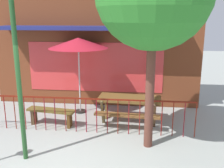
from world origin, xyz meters
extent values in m
cube|color=#482619|center=(0.00, 4.58, 0.00)|extent=(7.14, 0.54, 0.01)
cube|color=brown|center=(0.00, 4.58, 2.81)|extent=(7.14, 0.50, 5.62)
cube|color=#D83838|center=(0.00, 4.32, 1.35)|extent=(4.64, 0.02, 1.70)
cube|color=navy|center=(0.00, 3.94, 2.69)|extent=(6.07, 0.77, 0.12)
cube|color=maroon|center=(0.00, 2.04, 0.95)|extent=(6.00, 0.04, 0.04)
cylinder|color=maroon|center=(-2.14, 2.04, 0.47)|extent=(0.02, 0.02, 0.95)
cylinder|color=maroon|center=(-1.86, 2.04, 0.47)|extent=(0.02, 0.02, 0.95)
cylinder|color=maroon|center=(-1.57, 2.04, 0.47)|extent=(0.02, 0.02, 0.95)
cylinder|color=maroon|center=(-1.28, 2.04, 0.47)|extent=(0.02, 0.02, 0.95)
cylinder|color=maroon|center=(-1.00, 2.04, 0.47)|extent=(0.02, 0.02, 0.95)
cylinder|color=maroon|center=(-0.71, 2.04, 0.47)|extent=(0.02, 0.02, 0.95)
cylinder|color=maroon|center=(-0.43, 2.04, 0.47)|extent=(0.02, 0.02, 0.95)
cylinder|color=maroon|center=(-0.14, 2.04, 0.47)|extent=(0.02, 0.02, 0.95)
cylinder|color=maroon|center=(0.14, 2.04, 0.47)|extent=(0.02, 0.02, 0.95)
cylinder|color=maroon|center=(0.43, 2.04, 0.47)|extent=(0.02, 0.02, 0.95)
cylinder|color=maroon|center=(0.71, 2.04, 0.47)|extent=(0.02, 0.02, 0.95)
cylinder|color=maroon|center=(1.00, 2.04, 0.47)|extent=(0.02, 0.02, 0.95)
cylinder|color=maroon|center=(1.28, 2.04, 0.47)|extent=(0.02, 0.02, 0.95)
cylinder|color=maroon|center=(1.57, 2.04, 0.47)|extent=(0.02, 0.02, 0.95)
cylinder|color=maroon|center=(1.86, 2.04, 0.47)|extent=(0.02, 0.02, 0.95)
cylinder|color=maroon|center=(2.14, 2.04, 0.47)|extent=(0.02, 0.02, 0.95)
cylinder|color=maroon|center=(2.43, 2.04, 0.47)|extent=(0.02, 0.02, 0.95)
cylinder|color=maroon|center=(2.71, 2.04, 0.47)|extent=(0.02, 0.02, 0.95)
cylinder|color=maroon|center=(3.00, 2.04, 0.47)|extent=(0.02, 0.02, 0.95)
cube|color=brown|center=(1.27, 2.82, 0.74)|extent=(1.85, 0.89, 0.07)
cube|color=brown|center=(1.22, 2.28, 0.44)|extent=(1.81, 0.40, 0.05)
cube|color=brown|center=(1.31, 3.37, 0.44)|extent=(1.81, 0.40, 0.05)
cube|color=brown|center=(0.51, 2.60, 0.37)|extent=(0.10, 0.35, 0.78)
cube|color=#4F3E1B|center=(0.55, 3.16, 0.37)|extent=(0.10, 0.35, 0.78)
cube|color=brown|center=(1.98, 2.49, 0.37)|extent=(0.10, 0.35, 0.78)
cube|color=brown|center=(2.02, 3.05, 0.37)|extent=(0.10, 0.35, 0.78)
cylinder|color=black|center=(-0.37, 3.52, 0.03)|extent=(0.36, 0.36, 0.05)
cylinder|color=beige|center=(-0.37, 3.52, 1.18)|extent=(0.04, 0.04, 2.37)
cone|color=#B91F30|center=(-0.37, 3.52, 2.26)|extent=(1.85, 1.85, 0.32)
cube|color=brown|center=(-0.95, 2.40, 0.45)|extent=(1.43, 0.51, 0.06)
cube|color=brown|center=(-1.51, 2.48, 0.23)|extent=(0.08, 0.29, 0.45)
cube|color=#533517|center=(-0.40, 2.32, 0.23)|extent=(0.08, 0.29, 0.45)
cylinder|color=brown|center=(1.78, 1.44, 1.44)|extent=(0.21, 0.21, 2.88)
cylinder|color=#234E24|center=(-0.92, 0.56, 1.76)|extent=(0.10, 0.10, 3.52)
camera|label=1|loc=(1.54, -4.39, 3.06)|focal=41.85mm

